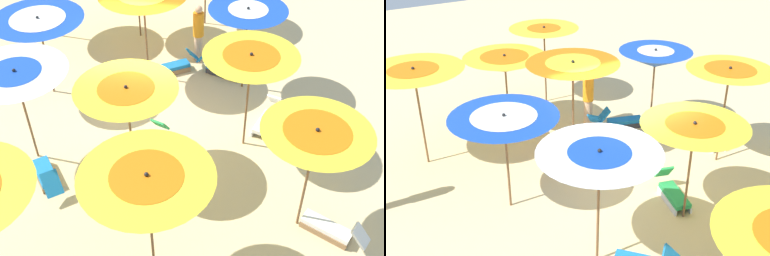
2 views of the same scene
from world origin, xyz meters
TOP-DOWN VIEW (x-y plane):
  - ground at (0.00, 0.00)m, footprint 38.75×38.75m
  - beach_umbrella_0 at (0.63, 4.86)m, footprint 2.05×2.05m
  - beach_umbrella_1 at (-1.16, 3.72)m, footprint 2.14×2.14m
  - beach_umbrella_2 at (-3.59, 3.22)m, footprint 2.29×2.29m
  - beach_umbrella_3 at (2.19, 1.71)m, footprint 1.91×1.91m
  - beach_umbrella_4 at (-0.35, 1.66)m, footprint 2.20×2.20m
  - beach_umbrella_5 at (-2.62, 0.53)m, footprint 2.18×2.18m
  - beach_umbrella_6 at (2.49, -0.50)m, footprint 1.98×1.98m
  - beach_umbrella_7 at (0.23, -1.73)m, footprint 2.05×2.05m
  - beach_umbrella_8 at (-1.99, -1.82)m, footprint 2.10×2.10m
  - lounger_0 at (2.97, 0.23)m, footprint 0.70×1.29m
  - lounger_3 at (0.42, -1.17)m, footprint 0.70×1.26m
  - lounger_4 at (0.30, 2.04)m, footprint 1.24×1.00m
  - lounger_5 at (1.56, 2.18)m, footprint 1.33×0.73m
  - beachgoer_0 at (0.81, 2.75)m, footprint 0.30×0.30m

SIDE VIEW (x-z plane):
  - ground at x=0.00m, z-range -0.04..0.00m
  - lounger_4 at x=0.30m, z-range -0.09..0.48m
  - lounger_3 at x=0.42m, z-range -0.10..0.50m
  - lounger_5 at x=1.56m, z-range -0.11..0.51m
  - lounger_0 at x=2.97m, z-range -0.12..0.56m
  - beachgoer_0 at x=0.81m, z-range 0.04..1.71m
  - beach_umbrella_5 at x=-2.62m, z-range 0.84..3.02m
  - beach_umbrella_1 at x=-1.16m, z-range 0.83..3.03m
  - beach_umbrella_7 at x=0.23m, z-range 0.87..3.08m
  - beach_umbrella_3 at x=2.19m, z-range 0.88..3.19m
  - beach_umbrella_8 at x=-1.99m, z-range 0.91..3.27m
  - beach_umbrella_0 at x=0.63m, z-range 0.98..3.37m
  - beach_umbrella_2 at x=-3.59m, z-range 1.01..3.49m
  - beach_umbrella_6 at x=2.49m, z-range 1.02..3.48m
  - beach_umbrella_4 at x=-0.35m, z-range 1.03..3.52m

